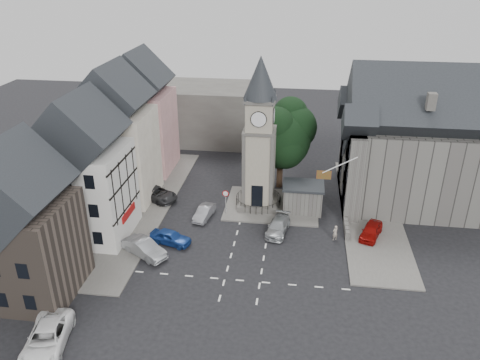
# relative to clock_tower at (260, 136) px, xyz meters

# --- Properties ---
(ground) EXTENTS (120.00, 120.00, 0.00)m
(ground) POSITION_rel_clock_tower_xyz_m (0.00, -7.99, -8.12)
(ground) COLOR black
(ground) RESTS_ON ground
(pavement_west) EXTENTS (6.00, 30.00, 0.14)m
(pavement_west) POSITION_rel_clock_tower_xyz_m (-12.50, -1.99, -8.05)
(pavement_west) COLOR #595651
(pavement_west) RESTS_ON ground
(pavement_east) EXTENTS (6.00, 26.00, 0.14)m
(pavement_east) POSITION_rel_clock_tower_xyz_m (12.00, 0.01, -8.05)
(pavement_east) COLOR #595651
(pavement_east) RESTS_ON ground
(central_island) EXTENTS (10.00, 8.00, 0.16)m
(central_island) POSITION_rel_clock_tower_xyz_m (1.50, 0.01, -8.04)
(central_island) COLOR #595651
(central_island) RESTS_ON ground
(road_markings) EXTENTS (20.00, 8.00, 0.01)m
(road_markings) POSITION_rel_clock_tower_xyz_m (0.00, -13.49, -8.12)
(road_markings) COLOR silver
(road_markings) RESTS_ON ground
(clock_tower) EXTENTS (4.86, 4.86, 16.25)m
(clock_tower) POSITION_rel_clock_tower_xyz_m (0.00, 0.00, 0.00)
(clock_tower) COLOR #4C4944
(clock_tower) RESTS_ON ground
(stone_shelter) EXTENTS (4.30, 3.30, 3.08)m
(stone_shelter) POSITION_rel_clock_tower_xyz_m (4.80, -0.49, -6.57)
(stone_shelter) COLOR #56534F
(stone_shelter) RESTS_ON ground
(town_tree) EXTENTS (7.20, 7.20, 10.80)m
(town_tree) POSITION_rel_clock_tower_xyz_m (2.00, 5.01, -1.15)
(town_tree) COLOR black
(town_tree) RESTS_ON ground
(warning_sign_post) EXTENTS (0.70, 0.19, 2.85)m
(warning_sign_post) POSITION_rel_clock_tower_xyz_m (-3.20, -2.56, -6.09)
(warning_sign_post) COLOR black
(warning_sign_post) RESTS_ON ground
(terrace_pink) EXTENTS (8.10, 7.60, 12.80)m
(terrace_pink) POSITION_rel_clock_tower_xyz_m (-15.50, 8.01, -1.54)
(terrace_pink) COLOR tan
(terrace_pink) RESTS_ON ground
(terrace_cream) EXTENTS (8.10, 7.60, 12.80)m
(terrace_cream) POSITION_rel_clock_tower_xyz_m (-15.50, 0.01, -1.54)
(terrace_cream) COLOR beige
(terrace_cream) RESTS_ON ground
(terrace_tudor) EXTENTS (8.10, 7.60, 12.00)m
(terrace_tudor) POSITION_rel_clock_tower_xyz_m (-15.50, -7.99, -1.93)
(terrace_tudor) COLOR silver
(terrace_tudor) RESTS_ON ground
(building_sw_stone) EXTENTS (8.60, 7.60, 10.40)m
(building_sw_stone) POSITION_rel_clock_tower_xyz_m (-17.00, -16.99, -2.77)
(building_sw_stone) COLOR #4F443B
(building_sw_stone) RESTS_ON ground
(backdrop_west) EXTENTS (20.00, 10.00, 8.00)m
(backdrop_west) POSITION_rel_clock_tower_xyz_m (-12.00, 20.01, -4.12)
(backdrop_west) COLOR #4C4944
(backdrop_west) RESTS_ON ground
(east_building) EXTENTS (14.40, 11.40, 12.60)m
(east_building) POSITION_rel_clock_tower_xyz_m (15.59, 3.01, -1.86)
(east_building) COLOR #56534F
(east_building) RESTS_ON ground
(east_boundary_wall) EXTENTS (0.40, 16.00, 0.90)m
(east_boundary_wall) POSITION_rel_clock_tower_xyz_m (9.20, 2.01, -7.67)
(east_boundary_wall) COLOR #56534F
(east_boundary_wall) RESTS_ON ground
(flagpole) EXTENTS (3.68, 0.10, 2.74)m
(flagpole) POSITION_rel_clock_tower_xyz_m (8.00, -3.99, -1.12)
(flagpole) COLOR white
(flagpole) RESTS_ON ground
(car_west_blue) EXTENTS (4.29, 2.57, 1.37)m
(car_west_blue) POSITION_rel_clock_tower_xyz_m (-7.50, -8.74, -7.44)
(car_west_blue) COLOR navy
(car_west_blue) RESTS_ON ground
(car_west_silver) EXTENTS (4.85, 3.78, 1.54)m
(car_west_silver) POSITION_rel_clock_tower_xyz_m (-9.34, -10.96, -7.35)
(car_west_silver) COLOR gray
(car_west_silver) RESTS_ON ground
(car_west_grey) EXTENTS (5.78, 4.66, 1.46)m
(car_west_grey) POSITION_rel_clock_tower_xyz_m (-11.50, -0.16, -7.39)
(car_west_grey) COLOR #28292B
(car_west_grey) RESTS_ON ground
(car_island_silver) EXTENTS (1.97, 3.91, 1.23)m
(car_island_silver) POSITION_rel_clock_tower_xyz_m (-5.32, -3.49, -7.51)
(car_island_silver) COLOR #94959C
(car_island_silver) RESTS_ON ground
(car_island_east) EXTENTS (2.58, 4.75, 1.31)m
(car_island_east) POSITION_rel_clock_tower_xyz_m (2.50, -5.33, -7.47)
(car_island_east) COLOR #9A9EA1
(car_island_east) RESTS_ON ground
(car_east_red) EXTENTS (2.91, 4.28, 1.35)m
(car_east_red) POSITION_rel_clock_tower_xyz_m (11.50, -4.99, -7.44)
(car_east_red) COLOR #950B08
(car_east_red) RESTS_ON ground
(van_sw_white) EXTENTS (3.70, 6.10, 1.58)m
(van_sw_white) POSITION_rel_clock_tower_xyz_m (-12.44, -22.71, -7.33)
(van_sw_white) COLOR white
(van_sw_white) RESTS_ON ground
(pedestrian) EXTENTS (0.68, 0.64, 1.57)m
(pedestrian) POSITION_rel_clock_tower_xyz_m (8.00, -5.99, -7.34)
(pedestrian) COLOR #AFA191
(pedestrian) RESTS_ON ground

